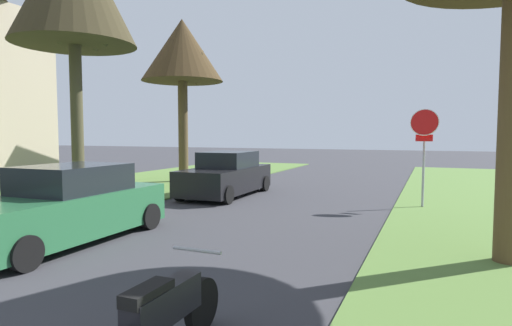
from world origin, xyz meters
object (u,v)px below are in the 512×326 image
street_tree_left_far (182,52)px  parked_sedan_black (226,175)px  stop_sign_far (424,136)px  parked_sedan_green (66,207)px  parked_motorcycle (163,315)px

street_tree_left_far → parked_sedan_black: street_tree_left_far is taller
street_tree_left_far → stop_sign_far: bearing=-16.6°
street_tree_left_far → parked_sedan_green: (3.63, -10.11, -5.17)m
parked_sedan_green → parked_sedan_black: 7.11m
street_tree_left_far → parked_sedan_black: size_ratio=1.66×
parked_sedan_black → parked_motorcycle: bearing=-66.3°
stop_sign_far → street_tree_left_far: size_ratio=0.40×
parked_motorcycle → parked_sedan_black: bearing=113.7°
parked_sedan_green → street_tree_left_far: bearing=109.7°
parked_sedan_black → parked_motorcycle: 11.14m
stop_sign_far → parked_sedan_black: bearing=179.4°
street_tree_left_far → parked_motorcycle: 16.44m
parked_sedan_green → parked_sedan_black: size_ratio=1.00×
parked_motorcycle → street_tree_left_far: bearing=121.8°
street_tree_left_far → parked_motorcycle: bearing=-58.2°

